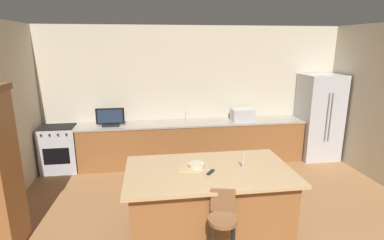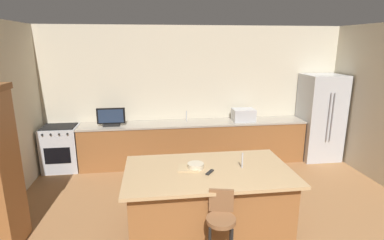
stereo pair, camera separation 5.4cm
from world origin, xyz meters
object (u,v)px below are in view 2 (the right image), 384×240
Objects in this scene: cutting_board at (188,168)px; tv_remote at (210,172)px; refrigerator at (320,117)px; microwave at (243,115)px; tv_monitor at (111,118)px; kitchen_island at (208,199)px; range_oven at (61,148)px; bar_stool_center at (221,225)px; fruit_bowl at (196,166)px.

tv_remote is at bearing -34.37° from cutting_board.
refrigerator is 4.02× the size of microwave.
tv_monitor is (-4.62, 0.02, 0.14)m from refrigerator.
refrigerator is 6.85× the size of cutting_board.
cutting_board reaches higher than kitchen_island.
refrigerator reaches higher than microwave.
tv_remote is (-3.03, -2.52, -0.04)m from refrigerator.
refrigerator is 2.03× the size of range_oven.
tv_monitor reaches higher than range_oven.
fruit_bowl is at bearing 113.98° from bar_stool_center.
tv_remote is at bearing -57.98° from tv_monitor.
cutting_board is at bearing 120.28° from bar_stool_center.
refrigerator is at bearing 36.29° from fruit_bowl.
tv_monitor is at bearing -2.74° from range_oven.
microwave is (-1.78, 0.07, 0.10)m from refrigerator.
tv_remote is (-1.25, -2.59, -0.13)m from microwave.
kitchen_island is at bearing 102.92° from bar_stool_center.
refrigerator reaches higher than tv_remote.
tv_monitor reaches higher than bar_stool_center.
kitchen_island is 0.78m from bar_stool_center.
microwave is (1.25, 2.49, 0.59)m from kitchen_island.
microwave is 2.84m from tv_monitor.
microwave is at bearing 63.29° from kitchen_island.
tv_monitor is 3.37× the size of tv_remote.
bar_stool_center is (1.60, -3.20, -0.53)m from tv_monitor.
kitchen_island is at bearing -22.85° from fruit_bowl.
kitchen_island is 2.38× the size of bar_stool_center.
microwave is 2.85m from cutting_board.
tv_monitor is 2.03× the size of cutting_board.
fruit_bowl is 0.24m from tv_remote.
tv_monitor is at bearing 128.86° from bar_stool_center.
tv_remote reaches higher than kitchen_island.
tv_monitor is at bearing 121.06° from fruit_bowl.
bar_stool_center is 5.63× the size of tv_remote.
refrigerator is at bearing -0.24° from tv_monitor.
range_oven is 3.73m from tv_remote.
kitchen_island is 0.47m from tv_remote.
range_oven is at bearing 141.59° from bar_stool_center.
cutting_board is at bearing 177.28° from fruit_bowl.
refrigerator is 3.37× the size of tv_monitor.
range_oven is at bearing 134.68° from cutting_board.
bar_stool_center is at bearing -133.48° from refrigerator.
cutting_board is (-1.52, -2.41, -0.14)m from microwave.
range_oven is 3.42m from cutting_board.
microwave reaches higher than tv_remote.
bar_stool_center is at bearing -52.78° from tv_remote.
refrigerator is 5.70m from range_oven.
tv_monitor is 2.76m from fruit_bowl.
tv_remote is at bearing -44.38° from range_oven.
tv_monitor is at bearing -178.95° from microwave.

